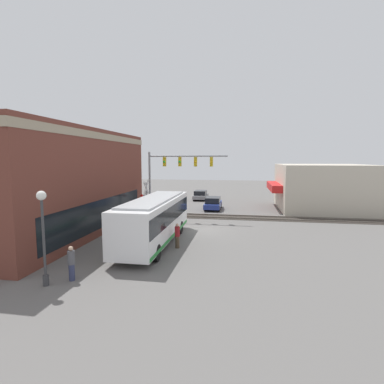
% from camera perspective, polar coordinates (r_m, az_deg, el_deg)
% --- Properties ---
extents(ground_plane, '(120.00, 120.00, 0.00)m').
position_cam_1_polar(ground_plane, '(25.05, 2.09, -7.30)').
color(ground_plane, '#605E5B').
extents(brick_building, '(18.52, 9.94, 8.17)m').
position_cam_1_polar(brick_building, '(26.62, -26.30, 1.77)').
color(brick_building, brown).
rests_on(brick_building, ground).
extents(shop_building, '(10.92, 10.94, 5.26)m').
position_cam_1_polar(shop_building, '(38.26, 23.43, 0.88)').
color(shop_building, beige).
rests_on(shop_building, ground).
extents(city_bus, '(10.63, 2.59, 3.21)m').
position_cam_1_polar(city_bus, '(21.00, -7.13, -5.06)').
color(city_bus, white).
rests_on(city_bus, ground).
extents(traffic_signal_gantry, '(0.42, 7.74, 6.58)m').
position_cam_1_polar(traffic_signal_gantry, '(29.17, -3.32, 4.50)').
color(traffic_signal_gantry, gray).
rests_on(traffic_signal_gantry, ground).
extents(crossing_signal, '(1.41, 1.18, 3.81)m').
position_cam_1_polar(crossing_signal, '(29.73, -8.71, -0.72)').
color(crossing_signal, gray).
rests_on(crossing_signal, ground).
extents(streetlamp, '(0.44, 0.44, 4.46)m').
position_cam_1_polar(streetlamp, '(15.41, -26.50, -6.40)').
color(streetlamp, '#38383A').
rests_on(streetlamp, ground).
extents(rail_track_near, '(2.60, 60.00, 0.15)m').
position_cam_1_polar(rail_track_near, '(30.87, 3.56, -4.66)').
color(rail_track_near, '#332D28').
rests_on(rail_track_near, ground).
extents(parked_car_blue, '(4.37, 1.82, 1.46)m').
position_cam_1_polar(parked_car_blue, '(35.26, 4.03, -2.22)').
color(parked_car_blue, navy).
rests_on(parked_car_blue, ground).
extents(parked_car_grey, '(4.29, 1.82, 1.37)m').
position_cam_1_polar(parked_car_grey, '(43.47, 1.66, -0.65)').
color(parked_car_grey, slate).
rests_on(parked_car_grey, ground).
extents(pedestrian_by_lamp, '(0.34, 0.34, 1.71)m').
position_cam_1_polar(pedestrian_by_lamp, '(16.00, -21.99, -12.44)').
color(pedestrian_by_lamp, '#2D3351').
rests_on(pedestrian_by_lamp, ground).
extents(pedestrian_near_bus, '(0.34, 0.34, 1.66)m').
position_cam_1_polar(pedestrian_near_bus, '(20.06, -2.82, -8.28)').
color(pedestrian_near_bus, '#473828').
rests_on(pedestrian_near_bus, ground).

